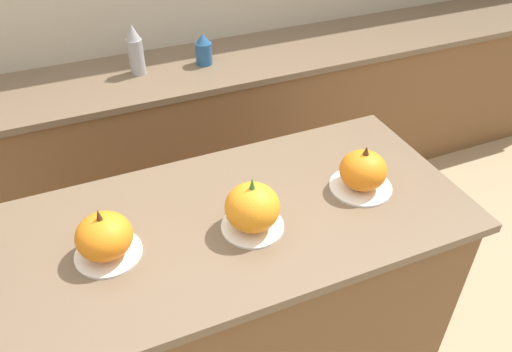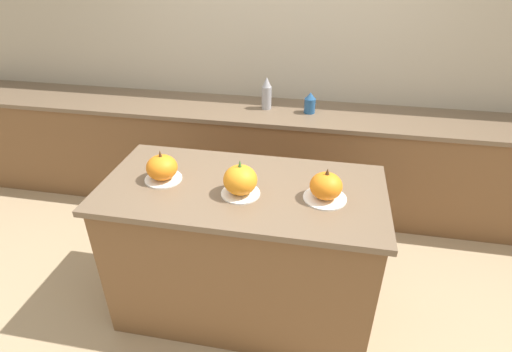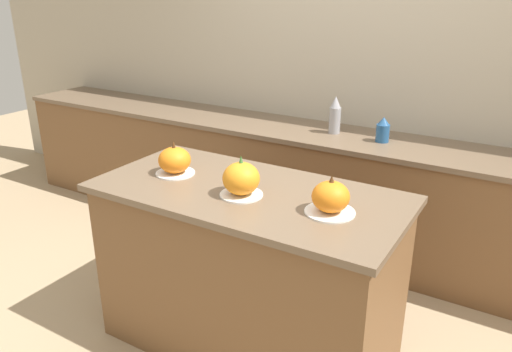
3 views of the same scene
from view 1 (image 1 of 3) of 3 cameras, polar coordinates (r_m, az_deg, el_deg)
The scene contains 7 objects.
kitchen_island at distance 2.06m, azimuth -1.35°, elevation -14.03°, with size 1.57×0.77×0.93m.
back_counter at distance 2.98m, azimuth -10.44°, elevation 3.84°, with size 6.00×0.60×0.89m.
pumpkin_cake_left at distance 1.60m, azimuth -16.93°, elevation -6.73°, with size 0.21×0.21×0.18m.
pumpkin_cake_center at distance 1.62m, azimuth -0.42°, elevation -3.73°, with size 0.21×0.21×0.21m.
pumpkin_cake_right at distance 1.82m, azimuth 12.11°, elevation 0.48°, with size 0.23×0.23×0.18m.
bottle_tall at distance 2.72m, azimuth -13.63°, elevation 13.78°, with size 0.08×0.08×0.27m.
bottle_short at distance 2.79m, azimuth -6.01°, elevation 14.17°, with size 0.09×0.09×0.17m.
Camera 1 is at (-0.45, -1.19, 2.09)m, focal length 35.00 mm.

